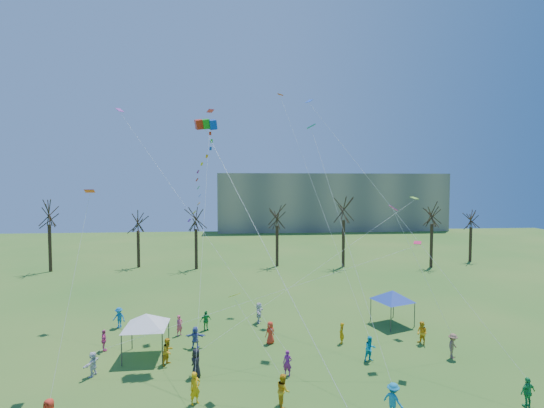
{
  "coord_description": "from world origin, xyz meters",
  "views": [
    {
      "loc": [
        -2.86,
        -18.89,
        12.26
      ],
      "look_at": [
        -0.72,
        5.0,
        11.0
      ],
      "focal_mm": 25.0,
      "sensor_mm": 36.0,
      "label": 1
    }
  ],
  "objects": [
    {
      "name": "bare_tree_row",
      "position": [
        2.53,
        36.09,
        7.0
      ],
      "size": [
        68.3,
        8.99,
        10.87
      ],
      "color": "black",
      "rests_on": "ground"
    },
    {
      "name": "canopy_tent_white",
      "position": [
        -9.42,
        8.14,
        2.62
      ],
      "size": [
        4.12,
        4.12,
        3.09
      ],
      "color": "#3F3F44",
      "rests_on": "ground"
    },
    {
      "name": "distant_building",
      "position": [
        22.0,
        82.0,
        7.5
      ],
      "size": [
        60.0,
        14.0,
        15.0
      ],
      "primitive_type": "cube",
      "color": "gray",
      "rests_on": "ground"
    },
    {
      "name": "canopy_tent_blue",
      "position": [
        10.54,
        12.62,
        2.53
      ],
      "size": [
        3.77,
        3.77,
        2.99
      ],
      "color": "#3F3F44",
      "rests_on": "ground"
    },
    {
      "name": "small_kites_aloft",
      "position": [
        -0.08,
        11.26,
        13.24
      ],
      "size": [
        27.05,
        19.57,
        31.09
      ],
      "color": "red",
      "rests_on": "ground"
    },
    {
      "name": "festival_crowd",
      "position": [
        -1.69,
        6.83,
        0.86
      ],
      "size": [
        27.18,
        15.72,
        1.82
      ],
      "color": "red",
      "rests_on": "ground"
    },
    {
      "name": "big_box_kite",
      "position": [
        -5.26,
        8.65,
        12.7
      ],
      "size": [
        4.6,
        7.06,
        20.21
      ],
      "color": "red",
      "rests_on": "ground"
    }
  ]
}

